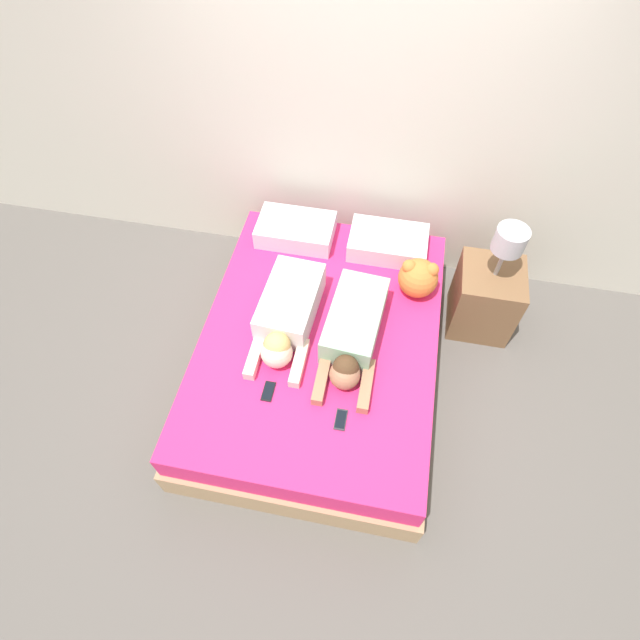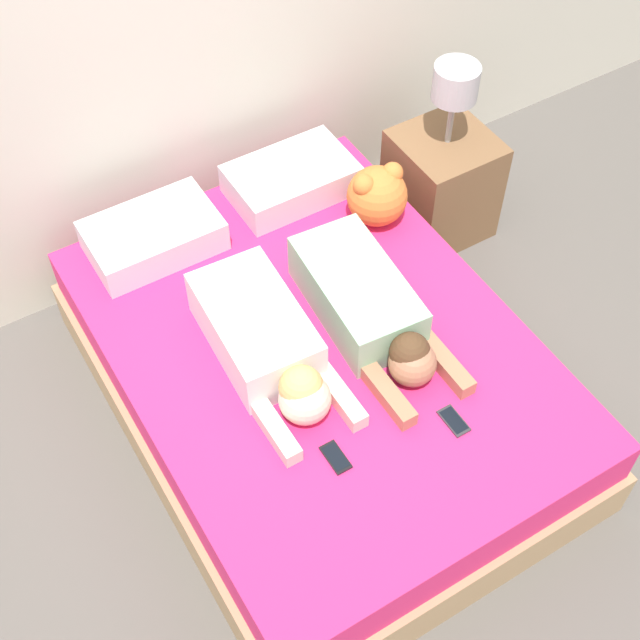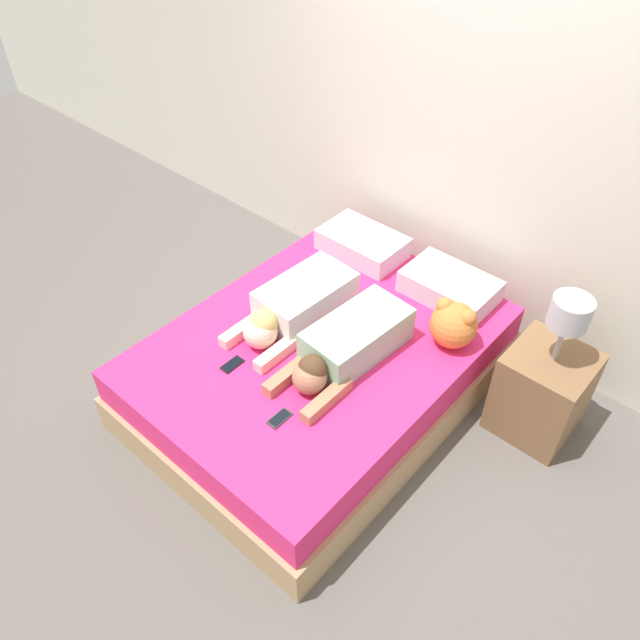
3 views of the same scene
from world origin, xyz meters
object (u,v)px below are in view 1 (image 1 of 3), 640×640
(bed, at_px, (320,352))
(person_left, at_px, (287,315))
(pillow_head_right, at_px, (388,243))
(nightstand, at_px, (486,295))
(plush_toy, at_px, (418,277))
(person_right, at_px, (353,333))
(cell_phone_left, at_px, (268,391))
(pillow_head_left, at_px, (296,230))
(cell_phone_right, at_px, (341,420))

(bed, xyz_separation_m, person_left, (-0.23, 0.02, 0.36))
(pillow_head_right, bearing_deg, nightstand, -11.80)
(bed, height_order, nightstand, nightstand)
(bed, relative_size, plush_toy, 7.49)
(person_right, distance_m, cell_phone_left, 0.66)
(cell_phone_left, distance_m, nightstand, 1.81)
(bed, xyz_separation_m, pillow_head_right, (0.35, 0.84, 0.32))
(bed, distance_m, person_left, 0.42)
(person_right, relative_size, cell_phone_left, 6.84)
(pillow_head_right, relative_size, person_right, 0.62)
(pillow_head_left, xyz_separation_m, plush_toy, (0.95, -0.36, 0.07))
(plush_toy, xyz_separation_m, nightstand, (0.54, 0.19, -0.31))
(bed, xyz_separation_m, cell_phone_right, (0.24, -0.59, 0.25))
(cell_phone_left, height_order, cell_phone_right, same)
(pillow_head_right, bearing_deg, cell_phone_right, -94.41)
(person_left, height_order, cell_phone_left, person_left)
(pillow_head_left, bearing_deg, person_left, -81.28)
(nightstand, bearing_deg, plush_toy, -160.44)
(cell_phone_right, bearing_deg, nightstand, 54.87)
(person_left, bearing_deg, nightstand, 25.64)
(plush_toy, relative_size, nightstand, 0.29)
(person_right, relative_size, plush_toy, 3.21)
(cell_phone_left, bearing_deg, nightstand, 40.60)
(person_left, xyz_separation_m, cell_phone_right, (0.47, -0.62, -0.10))
(pillow_head_right, xyz_separation_m, nightstand, (0.78, -0.16, -0.24))
(plush_toy, bearing_deg, cell_phone_right, -108.14)
(person_right, distance_m, nightstand, 1.19)
(pillow_head_left, xyz_separation_m, pillow_head_right, (0.70, 0.00, 0.00))
(plush_toy, height_order, nightstand, nightstand)
(cell_phone_right, bearing_deg, pillow_head_left, 112.52)
(pillow_head_left, bearing_deg, person_right, -56.64)
(pillow_head_left, xyz_separation_m, person_right, (0.57, -0.87, 0.03))
(cell_phone_left, relative_size, cell_phone_right, 1.00)
(pillow_head_left, xyz_separation_m, cell_phone_left, (0.12, -1.33, -0.07))
(pillow_head_left, distance_m, cell_phone_right, 1.55)
(cell_phone_right, bearing_deg, person_left, 127.28)
(pillow_head_right, distance_m, cell_phone_right, 1.44)
(person_right, xyz_separation_m, nightstand, (0.92, 0.71, -0.27))
(bed, bearing_deg, person_right, -7.05)
(bed, bearing_deg, plush_toy, 39.27)
(cell_phone_right, bearing_deg, plush_toy, 71.86)
(pillow_head_left, distance_m, pillow_head_right, 0.70)
(person_left, height_order, cell_phone_right, person_left)
(person_right, bearing_deg, pillow_head_left, 123.36)
(person_left, relative_size, nightstand, 0.88)
(pillow_head_right, bearing_deg, bed, -112.71)
(plush_toy, bearing_deg, person_left, -150.67)
(bed, xyz_separation_m, nightstand, (1.14, 0.68, 0.09))
(nightstand, bearing_deg, person_left, -154.36)
(plush_toy, bearing_deg, pillow_head_left, 159.43)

